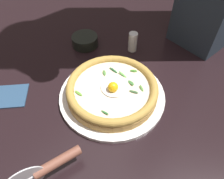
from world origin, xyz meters
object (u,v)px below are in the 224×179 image
object	(u,v)px
side_bowl	(85,41)
pizza_cutter	(48,168)
folded_napkin	(3,96)
pizza	(112,89)
pepper_shaker	(133,42)

from	to	relation	value
side_bowl	pizza_cutter	world-z (taller)	pizza_cutter
folded_napkin	side_bowl	bearing A→B (deg)	-87.17
pizza	side_bowl	size ratio (longest dim) A/B	2.78
pizza	pepper_shaker	distance (m)	0.24
pepper_shaker	folded_napkin	bearing A→B (deg)	73.69
pizza	pepper_shaker	xyz separation A→B (m)	(0.10, -0.21, 0.00)
side_bowl	folded_napkin	bearing A→B (deg)	92.83
pizza_cutter	folded_napkin	bearing A→B (deg)	-6.38
folded_napkin	pepper_shaker	bearing A→B (deg)	-106.31
pizza_cutter	pepper_shaker	size ratio (longest dim) A/B	2.41
side_bowl	pepper_shaker	world-z (taller)	pepper_shaker
pizza	pizza_cutter	xyz separation A→B (m)	(-0.06, 0.27, 0.01)
folded_napkin	pepper_shaker	xyz separation A→B (m)	(-0.13, -0.44, 0.03)
pizza_cutter	pizza	bearing A→B (deg)	-76.25
pizza	pepper_shaker	bearing A→B (deg)	-64.06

